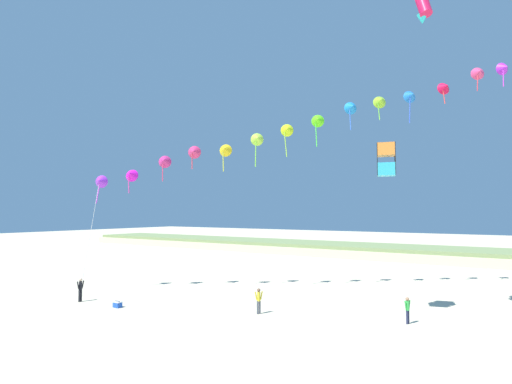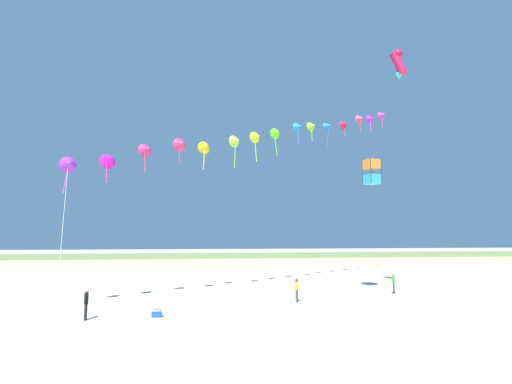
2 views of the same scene
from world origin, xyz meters
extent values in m
plane|color=beige|center=(0.00, 0.00, 0.00)|extent=(240.00, 240.00, 0.00)
cube|color=beige|center=(0.00, 45.01, 0.59)|extent=(120.00, 12.37, 1.19)
cube|color=#7A8E56|center=(0.00, 45.01, 1.36)|extent=(120.00, 10.52, 0.68)
cylinder|color=black|center=(-10.55, 2.13, 0.44)|extent=(0.13, 0.13, 0.88)
cylinder|color=black|center=(-10.55, 2.28, 0.44)|extent=(0.13, 0.13, 0.88)
cylinder|color=black|center=(-10.55, 2.21, 1.20)|extent=(0.23, 0.23, 0.63)
cylinder|color=black|center=(-10.55, 2.00, 1.25)|extent=(0.09, 0.21, 0.60)
cylinder|color=black|center=(-10.56, 2.41, 1.25)|extent=(0.09, 0.21, 0.60)
sphere|color=beige|center=(-10.55, 2.21, 1.64)|extent=(0.24, 0.24, 0.24)
cylinder|color=#474C56|center=(2.66, 6.59, 0.42)|extent=(0.12, 0.12, 0.84)
cylinder|color=#474C56|center=(2.57, 6.47, 0.42)|extent=(0.12, 0.12, 0.84)
cylinder|color=yellow|center=(2.61, 6.53, 1.14)|extent=(0.22, 0.22, 0.60)
cylinder|color=yellow|center=(2.72, 6.69, 1.18)|extent=(0.18, 0.21, 0.57)
cylinder|color=yellow|center=(2.50, 6.37, 1.18)|extent=(0.18, 0.21, 0.57)
sphere|color=brown|center=(2.61, 6.53, 1.55)|extent=(0.23, 0.23, 0.23)
cylinder|color=#282D4C|center=(11.37, 9.38, 0.40)|extent=(0.12, 0.12, 0.80)
cylinder|color=#282D4C|center=(11.43, 9.51, 0.40)|extent=(0.12, 0.12, 0.80)
cylinder|color=green|center=(11.40, 9.45, 1.08)|extent=(0.21, 0.21, 0.57)
cylinder|color=green|center=(11.33, 9.28, 1.13)|extent=(0.14, 0.21, 0.54)
cylinder|color=green|center=(11.47, 9.62, 1.13)|extent=(0.14, 0.21, 0.54)
sphere|color=#9E7051|center=(11.40, 9.45, 1.48)|extent=(0.22, 0.22, 0.22)
cone|color=purple|center=(-12.82, 5.31, 9.36)|extent=(1.31, 1.15, 1.11)
cylinder|color=#CF39E5|center=(-12.95, 5.23, 8.28)|extent=(0.28, 0.27, 1.72)
cone|color=#EC16CB|center=(-10.64, 6.76, 9.96)|extent=(1.41, 1.35, 1.23)
cylinder|color=#E539A2|center=(-10.77, 6.68, 9.04)|extent=(0.09, 0.18, 1.39)
cone|color=#C82A74|center=(-8.31, 8.44, 11.15)|extent=(1.38, 1.33, 1.18)
cylinder|color=#E53960|center=(-8.44, 8.36, 10.15)|extent=(0.13, 0.12, 1.55)
cone|color=#D82F67|center=(-5.85, 9.46, 11.86)|extent=(1.32, 1.20, 1.12)
cylinder|color=#E53948|center=(-5.98, 9.38, 11.02)|extent=(0.11, 0.12, 1.25)
cone|color=yellow|center=(-3.93, 11.30, 12.14)|extent=(1.34, 1.21, 1.17)
cylinder|color=yellow|center=(-4.06, 11.22, 11.07)|extent=(0.17, 0.27, 1.70)
cone|color=#A8E23B|center=(-1.26, 12.35, 12.97)|extent=(1.32, 1.25, 1.12)
cylinder|color=#80E539|center=(-1.39, 12.26, 11.65)|extent=(0.16, 0.10, 2.20)
cone|color=#CDE919|center=(0.77, 13.91, 13.80)|extent=(1.32, 1.20, 1.13)
cylinder|color=#A4E539|center=(0.65, 13.83, 12.51)|extent=(0.26, 0.17, 2.14)
cone|color=#5CEB17|center=(2.95, 15.42, 14.64)|extent=(1.31, 1.13, 1.13)
cylinder|color=#47E539|center=(2.82, 15.34, 13.36)|extent=(0.27, 0.28, 2.12)
cone|color=#197DCF|center=(5.50, 16.79, 15.70)|extent=(1.33, 1.29, 1.14)
cylinder|color=#396EE5|center=(5.37, 16.71, 14.60)|extent=(0.16, 0.09, 1.77)
cone|color=#90CC28|center=(7.44, 18.54, 16.35)|extent=(1.37, 1.28, 1.18)
cylinder|color=#7CE539|center=(7.31, 18.46, 15.41)|extent=(0.15, 0.23, 1.44)
cone|color=blue|center=(9.68, 20.03, 16.84)|extent=(1.38, 1.35, 1.18)
cylinder|color=blue|center=(9.56, 19.95, 15.53)|extent=(0.19, 0.19, 2.19)
cone|color=red|center=(12.19, 21.57, 17.57)|extent=(1.41, 1.37, 1.20)
cylinder|color=#E53E39|center=(12.06, 21.49, 16.70)|extent=(0.23, 0.19, 1.29)
cone|color=#DF396E|center=(14.68, 22.86, 18.75)|extent=(1.31, 1.14, 1.13)
cylinder|color=#E53946|center=(14.55, 22.78, 17.82)|extent=(0.15, 0.19, 1.43)
cone|color=purple|center=(16.54, 24.12, 19.17)|extent=(1.32, 1.26, 1.12)
cylinder|color=#E539E0|center=(16.42, 24.04, 18.23)|extent=(0.10, 0.09, 1.43)
cone|color=#DC29BC|center=(18.82, 25.59, 20.20)|extent=(1.34, 1.22, 1.15)
cylinder|color=#E5399D|center=(18.69, 25.50, 19.22)|extent=(0.18, 0.14, 1.51)
cylinder|color=silver|center=(-12.74, 4.41, 4.67)|extent=(0.30, 1.79, 9.36)
cylinder|color=#CB1543|center=(12.59, 9.45, 19.57)|extent=(1.52, 1.41, 2.20)
sphere|color=#CB1543|center=(12.59, 9.45, 20.50)|extent=(0.75, 0.75, 0.75)
cone|color=#2DE5E4|center=(12.59, 9.45, 18.43)|extent=(0.91, 0.91, 0.57)
sphere|color=black|center=(12.59, 9.45, 20.72)|extent=(0.16, 0.16, 0.16)
cube|color=#2CABCA|center=(10.11, 10.08, 9.45)|extent=(1.36, 1.36, 0.81)
cube|color=orange|center=(10.11, 10.08, 10.74)|extent=(1.36, 1.36, 0.81)
cylinder|color=black|center=(10.79, 9.70, 10.10)|extent=(0.04, 0.04, 2.10)
cylinder|color=black|center=(10.48, 10.76, 10.10)|extent=(0.04, 0.04, 2.10)
cylinder|color=black|center=(9.43, 10.46, 10.10)|extent=(0.04, 0.04, 2.10)
cylinder|color=black|center=(9.73, 9.40, 10.10)|extent=(0.04, 0.04, 2.10)
cube|color=blue|center=(-6.69, 2.57, 0.18)|extent=(0.56, 0.40, 0.36)
cube|color=white|center=(-6.69, 2.57, 0.39)|extent=(0.58, 0.41, 0.06)
cylinder|color=black|center=(-6.69, 2.57, 0.45)|extent=(0.45, 0.03, 0.03)
camera|label=1|loc=(17.07, -15.90, 6.71)|focal=28.00mm
camera|label=2|loc=(-4.20, -21.80, 4.71)|focal=28.00mm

